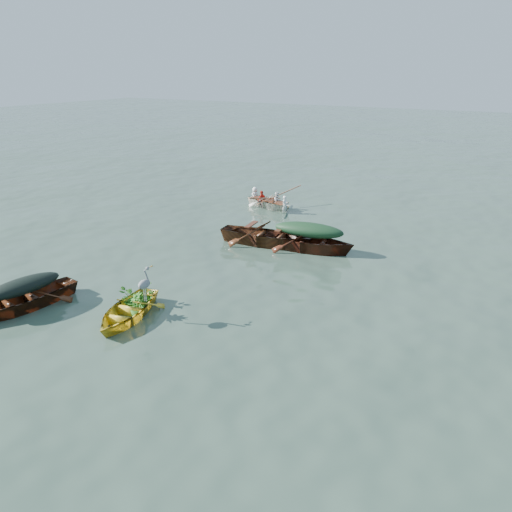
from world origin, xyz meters
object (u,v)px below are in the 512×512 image
at_px(rowed_boat, 269,208).
at_px(heron, 145,290).
at_px(green_tarp_boat, 308,251).
at_px(open_wooden_boat, 266,245).
at_px(yellow_dinghy, 128,318).
at_px(dark_covered_boat, 27,308).

distance_m(rowed_boat, heron, 11.63).
bearing_deg(green_tarp_boat, open_wooden_boat, 90.00).
distance_m(yellow_dinghy, heron, 1.04).
bearing_deg(heron, open_wooden_boat, 77.46).
xyz_separation_m(yellow_dinghy, dark_covered_boat, (-2.85, -0.93, 0.00)).
bearing_deg(open_wooden_boat, rowed_boat, 20.90).
xyz_separation_m(dark_covered_boat, open_wooden_boat, (3.21, 7.80, 0.00)).
relative_size(dark_covered_boat, rowed_boat, 1.08).
distance_m(yellow_dinghy, rowed_boat, 11.67).
distance_m(dark_covered_boat, open_wooden_boat, 8.44).
xyz_separation_m(yellow_dinghy, green_tarp_boat, (1.97, 7.10, 0.00)).
bearing_deg(green_tarp_boat, rowed_boat, 34.29).
bearing_deg(yellow_dinghy, dark_covered_boat, -175.94).
bearing_deg(yellow_dinghy, heron, 5.19).
height_order(yellow_dinghy, rowed_boat, yellow_dinghy).
bearing_deg(dark_covered_boat, green_tarp_boat, 66.76).
bearing_deg(rowed_boat, green_tarp_boat, -123.17).
xyz_separation_m(yellow_dinghy, open_wooden_boat, (0.36, 6.87, 0.00)).
height_order(dark_covered_boat, open_wooden_boat, open_wooden_boat).
relative_size(yellow_dinghy, green_tarp_boat, 0.69).
height_order(yellow_dinghy, heron, heron).
relative_size(green_tarp_boat, open_wooden_boat, 0.94).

